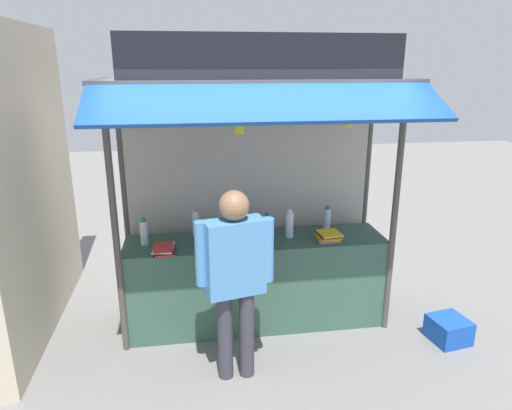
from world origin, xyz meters
The scene contains 17 objects.
ground_plane centered at (0.00, 0.00, 0.00)m, with size 20.00×20.00×0.00m, color slate.
stall_counter centered at (0.00, 0.00, 0.45)m, with size 2.53×0.60×0.90m, color #385B4C.
stall_structure centered at (0.00, 0.11, 1.66)m, with size 2.73×1.46×2.77m.
water_bottle_front_right centered at (0.13, 0.12, 1.01)m, with size 0.06×0.06×0.22m.
water_bottle_back_right centered at (-1.06, 0.03, 1.02)m, with size 0.07×0.07×0.26m.
water_bottle_mid_left centered at (0.33, 0.01, 1.03)m, with size 0.08×0.08×0.28m.
water_bottle_far_right centered at (0.77, 0.18, 1.02)m, with size 0.07×0.07×0.25m.
water_bottle_mid_right centered at (-0.57, 0.20, 1.02)m, with size 0.07×0.07×0.25m.
magazine_stack_right centered at (0.69, -0.11, 0.94)m, with size 0.24×0.25×0.07m.
magazine_stack_center centered at (-0.42, -0.08, 0.92)m, with size 0.26×0.30×0.05m.
magazine_stack_rear_center centered at (0.00, -0.14, 0.93)m, with size 0.21×0.31×0.07m.
magazine_stack_back_left centered at (-0.88, -0.18, 0.93)m, with size 0.20×0.30×0.05m.
banana_bunch_leftmost centered at (-0.20, -0.40, 2.07)m, with size 0.12×0.11×0.31m.
banana_bunch_rightmost centered at (0.71, -0.40, 2.10)m, with size 0.10×0.10×0.27m.
vendor_person centered at (-0.29, -0.82, 0.98)m, with size 0.62×0.30×1.63m.
plastic_crate centered at (1.76, -0.62, 0.11)m, with size 0.33×0.33×0.23m, color #194CB2.
neighbour_wall centered at (-2.11, 0.30, 1.45)m, with size 0.20×2.40×2.89m, color beige.
Camera 1 is at (-0.62, -4.13, 2.55)m, focal length 32.29 mm.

